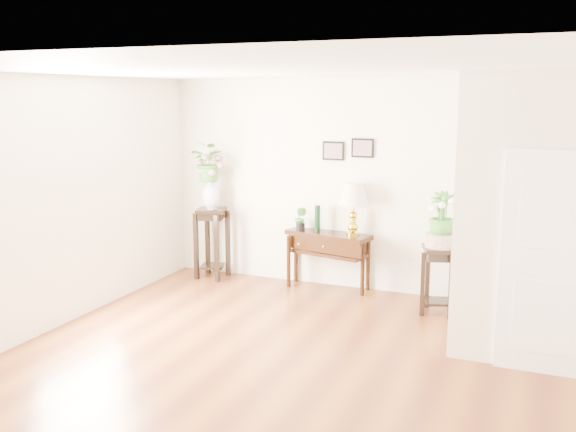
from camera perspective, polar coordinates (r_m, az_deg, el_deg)
The scene contains 20 objects.
floor at distance 6.30m, azimuth 1.58°, elevation -13.45°, with size 6.00×5.50×0.02m, color brown.
ceiling at distance 5.76m, azimuth 1.72°, elevation 12.92°, with size 6.00×5.50×0.02m, color white.
wall_back at distance 8.46m, azimuth 8.24°, elevation 2.58°, with size 6.00×0.02×2.80m, color silver.
wall_front at distance 3.52m, azimuth -14.57°, elevation -9.14°, with size 6.00×0.02×2.80m, color silver.
wall_left at distance 7.46m, azimuth -20.47°, elevation 0.93°, with size 0.02×5.50×2.80m, color silver.
partition at distance 7.25m, azimuth 22.58°, elevation 0.53°, with size 1.80×1.95×2.80m, color silver.
door at distance 6.34m, azimuth 22.34°, elevation -4.05°, with size 0.90×0.05×2.10m, color white.
art_print_left at distance 8.57m, azimuth 4.05°, elevation 5.80°, with size 0.30×0.02×0.25m, color black.
art_print_right at distance 8.45m, azimuth 6.65°, elevation 6.02°, with size 0.30×0.02×0.25m, color black.
wall_ornament at distance 7.35m, azimuth 15.58°, elevation 6.19°, with size 0.51×0.51×0.07m, color tan.
console_table at distance 8.67m, azimuth 3.57°, elevation -3.97°, with size 1.16×0.39×0.77m, color black.
table_lamp at distance 8.41m, azimuth 5.83°, elevation 0.68°, with size 0.40×0.40×0.69m, color gold.
green_vase at distance 8.60m, azimuth 2.63°, elevation -0.28°, with size 0.07×0.07×0.36m, color black.
potted_plant at distance 8.68m, azimuth 1.13°, elevation -0.28°, with size 0.17×0.14×0.31m, color #3B7C2B.
plant_stand_a at distance 9.21m, azimuth -6.77°, elevation -2.42°, with size 0.39×0.39×1.00m, color black.
porcelain_vase at distance 9.07m, azimuth -6.87°, elevation 2.06°, with size 0.25×0.25×0.43m, color silver, non-canonical shape.
lily_arrangement at distance 9.01m, azimuth -6.93°, elevation 4.93°, with size 0.51×0.44×0.56m, color #3B7C2B.
plant_stand_b at distance 7.88m, azimuth 13.29°, elevation -5.58°, with size 0.38×0.38×0.82m, color black.
ceramic_bowl at distance 7.76m, azimuth 13.44°, elevation -2.11°, with size 0.37×0.37×0.16m, color #BFB2A2.
narcissus at distance 7.70m, azimuth 13.54°, elevation 0.13°, with size 0.30×0.30×0.54m, color #3B7C2B.
Camera 1 is at (2.02, -5.38, 2.57)m, focal length 40.00 mm.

